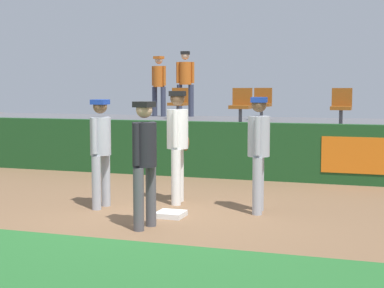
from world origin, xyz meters
The scene contains 15 objects.
ground_plane centered at (0.00, 0.00, 0.00)m, with size 60.00×60.00×0.00m, color brown.
grass_foreground_strip centered at (0.00, -2.77, 0.00)m, with size 18.00×2.80×0.01m, color #26662B.
first_base centered at (0.24, 0.09, 0.04)m, with size 0.40×0.40×0.08m, color white.
player_fielder_home centered at (-0.02, 1.14, 1.08)m, with size 0.41×0.60×1.86m.
player_runner_visitor centered at (-1.05, 0.38, 1.00)m, with size 0.34×0.49×1.73m.
player_coach_visitor centered at (1.40, 0.81, 1.03)m, with size 0.38×0.49×1.77m.
player_umpire centered at (0.16, -0.69, 1.00)m, with size 0.38×0.48×1.73m.
field_wall centered at (0.01, 4.02, 0.60)m, with size 18.00×0.26×1.19m.
bleacher_platform centered at (0.00, 6.59, 0.53)m, with size 18.00×4.80×1.06m, color #59595E.
seat_back_center centered at (0.11, 7.26, 1.54)m, with size 0.47×0.44×0.84m.
seat_front_right centered at (2.26, 5.46, 1.54)m, with size 0.44×0.44×0.84m.
seat_back_left centered at (-2.20, 7.26, 1.54)m, with size 0.46×0.44×0.84m.
seat_front_center centered at (-0.01, 5.46, 1.54)m, with size 0.47×0.44×0.84m.
spectator_hooded centered at (-2.42, 8.44, 2.16)m, with size 0.52×0.44×1.89m.
spectator_capped centered at (-3.18, 8.28, 2.08)m, with size 0.48×0.41×1.76m.
Camera 1 is at (3.30, -8.10, 1.93)m, focal length 55.88 mm.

